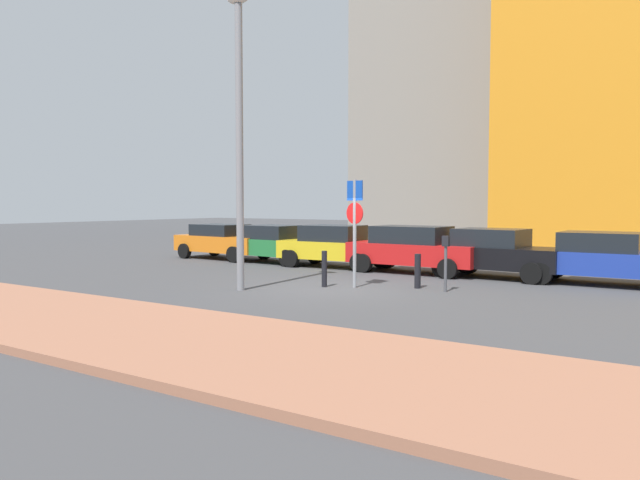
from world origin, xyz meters
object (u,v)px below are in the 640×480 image
at_px(parked_car_green, 275,243).
at_px(traffic_bollard_near, 324,269).
at_px(parked_car_red, 414,249).
at_px(parked_car_orange, 223,241).
at_px(parking_meter, 446,256).
at_px(parking_sign_post, 355,220).
at_px(traffic_bollard_mid, 418,271).
at_px(parked_car_black, 494,253).
at_px(parked_car_blue, 604,258).
at_px(parked_car_yellow, 335,246).
at_px(street_lamp, 239,119).

bearing_deg(parked_car_green, traffic_bollard_near, -41.46).
bearing_deg(parked_car_red, parked_car_orange, 177.68).
relative_size(parking_meter, traffic_bollard_near, 1.47).
bearing_deg(parking_sign_post, traffic_bollard_mid, 28.20).
relative_size(parked_car_orange, parked_car_green, 1.08).
height_order(parked_car_black, parking_sign_post, parking_sign_post).
bearing_deg(parked_car_orange, parked_car_red, -2.32).
bearing_deg(parked_car_blue, parking_meter, -130.81).
bearing_deg(parked_car_yellow, street_lamp, -81.22).
distance_m(parked_car_orange, parked_car_green, 2.84).
distance_m(parked_car_blue, traffic_bollard_mid, 5.52).
xyz_separation_m(parked_car_green, parked_car_black, (8.82, -0.10, 0.03)).
bearing_deg(parked_car_red, traffic_bollard_mid, -64.08).
height_order(parked_car_black, parked_car_blue, parked_car_black).
bearing_deg(traffic_bollard_mid, parked_car_blue, 40.44).
bearing_deg(traffic_bollard_near, parked_car_green, 138.54).
xyz_separation_m(parked_car_red, parked_car_black, (2.67, 0.19, -0.03)).
distance_m(parked_car_orange, traffic_bollard_mid, 11.26).
bearing_deg(parked_car_red, parked_car_blue, 2.11).
xyz_separation_m(parked_car_green, parked_car_blue, (11.99, -0.07, 0.01)).
distance_m(parked_car_orange, parking_sign_post, 10.22).
relative_size(parked_car_red, traffic_bollard_mid, 4.80).
height_order(parked_car_green, parked_car_red, parked_car_red).
xyz_separation_m(parked_car_red, traffic_bollard_near, (-0.68, -4.55, -0.32)).
xyz_separation_m(parked_car_blue, parking_sign_post, (-5.74, -4.40, 1.11)).
distance_m(parking_sign_post, street_lamp, 4.16).
relative_size(parked_car_orange, parked_car_red, 0.99).
bearing_deg(street_lamp, parking_sign_post, 42.71).
xyz_separation_m(parked_car_orange, traffic_bollard_near, (8.31, -4.91, -0.26)).
distance_m(parked_car_yellow, street_lamp, 7.54).
height_order(street_lamp, traffic_bollard_near, street_lamp).
xyz_separation_m(parked_car_orange, parked_car_blue, (14.82, -0.15, 0.01)).
bearing_deg(street_lamp, parked_car_red, 70.60).
height_order(parked_car_red, parked_car_blue, parked_car_red).
bearing_deg(parked_car_black, parking_meter, -91.90).
height_order(parked_car_black, traffic_bollard_near, parked_car_black).
xyz_separation_m(parked_car_yellow, street_lamp, (0.99, -6.43, 3.80)).
xyz_separation_m(parked_car_green, traffic_bollard_near, (5.47, -4.83, -0.26)).
height_order(parked_car_yellow, parking_sign_post, parking_sign_post).
bearing_deg(parked_car_black, street_lamp, -126.89).
bearing_deg(parked_car_green, parking_meter, -24.08).
distance_m(parked_car_red, parking_sign_post, 4.32).
height_order(parked_car_green, parked_car_blue, parked_car_blue).
bearing_deg(parked_car_yellow, parked_car_black, 0.89).
distance_m(traffic_bollard_near, traffic_bollard_mid, 2.60).
bearing_deg(parking_sign_post, parked_car_yellow, 127.77).
height_order(parked_car_red, traffic_bollard_mid, parked_car_red).
height_order(parked_car_black, traffic_bollard_mid, parked_car_black).
bearing_deg(parking_sign_post, parking_meter, 13.58).
distance_m(parked_car_blue, parking_meter, 5.04).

